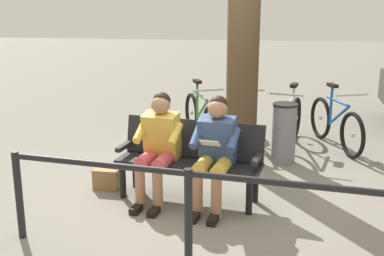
% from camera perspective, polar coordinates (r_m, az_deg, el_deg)
% --- Properties ---
extents(ground_plane, '(40.00, 40.00, 0.00)m').
position_cam_1_polar(ground_plane, '(5.75, -0.37, -7.77)').
color(ground_plane, slate).
extents(bench, '(1.66, 0.76, 0.87)m').
position_cam_1_polar(bench, '(5.55, -0.15, -3.02)').
color(bench, black).
rests_on(bench, ground).
extents(person_reading, '(0.54, 0.81, 1.20)m').
position_cam_1_polar(person_reading, '(5.27, 2.64, -2.24)').
color(person_reading, '#334772').
rests_on(person_reading, ground).
extents(person_companion, '(0.54, 0.81, 1.20)m').
position_cam_1_polar(person_companion, '(5.46, -3.84, -1.62)').
color(person_companion, gold).
rests_on(person_companion, ground).
extents(handbag, '(0.31, 0.15, 0.24)m').
position_cam_1_polar(handbag, '(5.99, -9.75, -5.79)').
color(handbag, olive).
rests_on(handbag, ground).
extents(tree_trunk, '(0.42, 0.42, 3.32)m').
position_cam_1_polar(tree_trunk, '(6.56, 5.87, 9.98)').
color(tree_trunk, '#4C3823').
rests_on(tree_trunk, ground).
extents(litter_bin, '(0.34, 0.34, 0.82)m').
position_cam_1_polar(litter_bin, '(6.85, 10.45, -0.58)').
color(litter_bin, slate).
rests_on(litter_bin, ground).
extents(bicycle_black, '(0.66, 1.61, 0.94)m').
position_cam_1_polar(bicycle_black, '(7.72, 16.04, 0.44)').
color(bicycle_black, black).
rests_on(bicycle_black, ground).
extents(bicycle_blue, '(0.56, 1.65, 0.94)m').
position_cam_1_polar(bicycle_blue, '(7.58, 11.10, 0.49)').
color(bicycle_blue, black).
rests_on(bicycle_blue, ground).
extents(bicycle_green, '(0.48, 1.68, 0.94)m').
position_cam_1_polar(bicycle_green, '(7.81, 6.10, 1.12)').
color(bicycle_green, black).
rests_on(bicycle_green, ground).
extents(bicycle_silver, '(0.74, 1.57, 0.94)m').
position_cam_1_polar(bicycle_silver, '(7.77, 0.96, 1.12)').
color(bicycle_silver, black).
rests_on(bicycle_silver, ground).
extents(railing_fence, '(3.31, 0.57, 0.85)m').
position_cam_1_polar(railing_fence, '(4.17, -0.42, -7.93)').
color(railing_fence, black).
rests_on(railing_fence, ground).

